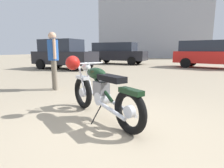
% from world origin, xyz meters
% --- Properties ---
extents(ground_plane, '(80.00, 80.00, 0.00)m').
position_xyz_m(ground_plane, '(0.00, 0.00, 0.00)').
color(ground_plane, gray).
extents(vintage_motorcycle, '(1.87, 1.11, 1.07)m').
position_xyz_m(vintage_motorcycle, '(-0.44, 0.29, 0.49)').
color(vintage_motorcycle, black).
rests_on(vintage_motorcycle, ground_plane).
extents(bystander, '(0.39, 0.30, 1.66)m').
position_xyz_m(bystander, '(-2.77, 1.76, 1.02)').
color(bystander, '#706656').
rests_on(bystander, ground_plane).
extents(pale_sedan_back, '(4.93, 2.57, 1.74)m').
position_xyz_m(pale_sedan_back, '(1.70, 11.17, 0.94)').
color(pale_sedan_back, black).
rests_on(pale_sedan_back, ground_plane).
extents(silver_sedan_mid, '(4.72, 2.01, 1.74)m').
position_xyz_m(silver_sedan_mid, '(-5.33, 11.94, 0.94)').
color(silver_sedan_mid, black).
rests_on(silver_sedan_mid, ground_plane).
extents(white_estate_far, '(3.91, 1.85, 1.78)m').
position_xyz_m(white_estate_far, '(-6.56, 6.72, 0.92)').
color(white_estate_far, black).
rests_on(white_estate_far, ground_plane).
extents(industrial_building, '(16.42, 13.97, 9.59)m').
position_xyz_m(industrial_building, '(-5.92, 31.02, 4.81)').
color(industrial_building, '#9EA0A8').
rests_on(industrial_building, ground_plane).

